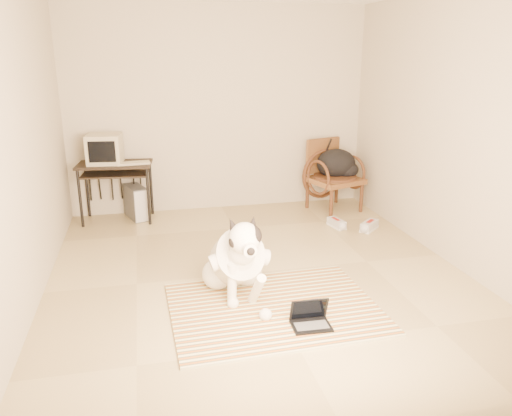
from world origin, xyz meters
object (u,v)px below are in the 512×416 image
object	(u,v)px
computer_desk	(115,172)
dog	(237,260)
pc_tower	(136,202)
backpack	(338,165)
rattan_chair	(332,175)
laptop	(310,319)
crt_monitor	(105,149)

from	to	relation	value
computer_desk	dog	bearing A→B (deg)	-65.16
pc_tower	backpack	xyz separation A→B (m)	(2.71, -0.19, 0.41)
rattan_chair	backpack	xyz separation A→B (m)	(0.08, 0.00, 0.14)
laptop	backpack	xyz separation A→B (m)	(1.37, 2.92, 0.55)
crt_monitor	dog	bearing A→B (deg)	-63.47
pc_tower	rattan_chair	bearing A→B (deg)	-4.17
dog	pc_tower	size ratio (longest dim) A/B	2.34
laptop	backpack	bearing A→B (deg)	64.85
dog	crt_monitor	bearing A→B (deg)	116.53
laptop	rattan_chair	world-z (taller)	rattan_chair
computer_desk	backpack	size ratio (longest dim) A/B	1.69
dog	laptop	xyz separation A→B (m)	(0.46, -0.67, -0.26)
laptop	crt_monitor	distance (m)	3.62
laptop	computer_desk	xyz separation A→B (m)	(-1.57, 3.06, 0.58)
rattan_chair	pc_tower	bearing A→B (deg)	175.83
laptop	computer_desk	distance (m)	3.48
backpack	computer_desk	bearing A→B (deg)	177.38
rattan_chair	backpack	bearing A→B (deg)	2.76
computer_desk	rattan_chair	world-z (taller)	rattan_chair
computer_desk	laptop	bearing A→B (deg)	-62.83
dog	crt_monitor	world-z (taller)	crt_monitor
crt_monitor	backpack	bearing A→B (deg)	-3.12
dog	backpack	distance (m)	2.92
dog	crt_monitor	distance (m)	2.77
crt_monitor	rattan_chair	distance (m)	3.01
pc_tower	rattan_chair	size ratio (longest dim) A/B	0.52
dog	backpack	bearing A→B (deg)	50.82
laptop	rattan_chair	bearing A→B (deg)	66.06
laptop	pc_tower	bearing A→B (deg)	113.30
dog	laptop	world-z (taller)	dog
laptop	pc_tower	size ratio (longest dim) A/B	0.64
crt_monitor	backpack	xyz separation A→B (m)	(3.04, -0.17, -0.31)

